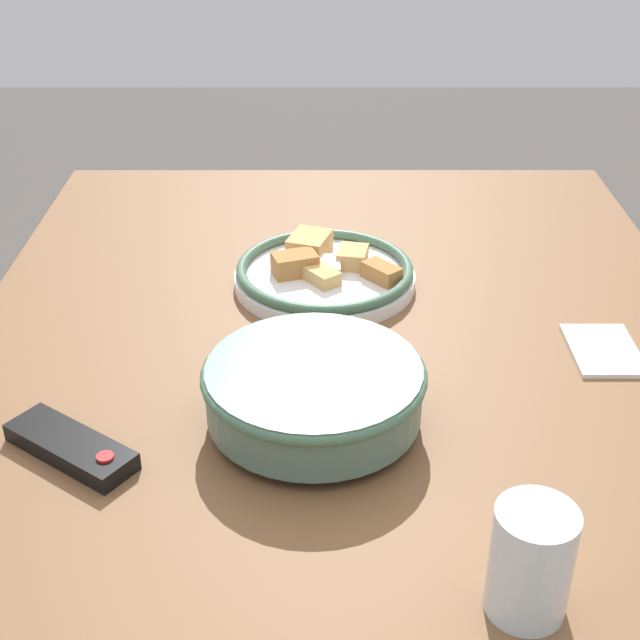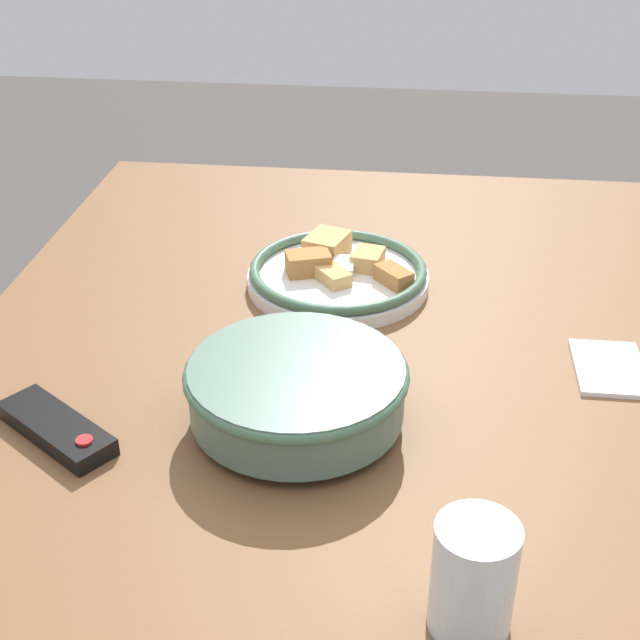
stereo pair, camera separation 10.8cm
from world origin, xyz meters
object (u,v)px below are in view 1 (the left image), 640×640
(tv_remote, at_px, (71,447))
(drinking_glass, at_px, (531,562))
(food_plate, at_px, (325,273))
(noodle_bowl, at_px, (314,390))

(tv_remote, bearing_deg, drinking_glass, 100.14)
(food_plate, bearing_deg, noodle_bowl, 177.68)
(noodle_bowl, relative_size, tv_remote, 1.57)
(noodle_bowl, relative_size, drinking_glass, 2.32)
(noodle_bowl, bearing_deg, drinking_glass, -145.19)
(drinking_glass, bearing_deg, food_plate, 15.88)
(tv_remote, bearing_deg, food_plate, -179.64)
(food_plate, distance_m, tv_remote, 0.46)
(food_plate, relative_size, tv_remote, 1.65)
(tv_remote, bearing_deg, noodle_bowl, 137.46)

